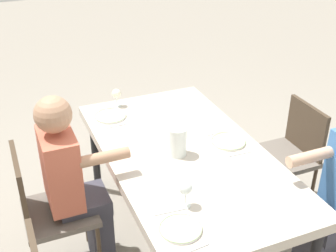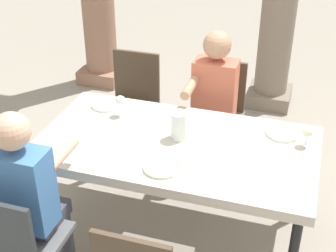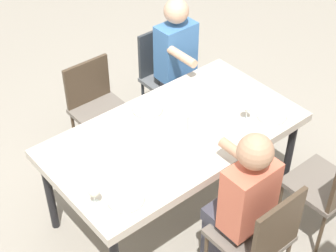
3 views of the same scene
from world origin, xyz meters
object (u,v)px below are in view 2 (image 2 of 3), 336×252
chair_west_north (133,99)px  chair_west_south (17,242)px  chair_mid_north (217,110)px  plate_2 (283,133)px  plate_1 (161,168)px  water_pitcher (180,127)px  plate_0 (106,105)px  wine_glass_2 (308,132)px  wine_glass_0 (120,101)px  diner_man_white (212,105)px  dining_table (176,150)px  diner_woman_green (31,198)px

chair_west_north → chair_west_south: (0.00, -1.84, -0.00)m
chair_mid_north → plate_2: bearing=-46.1°
plate_1 → water_pitcher: bearing=88.8°
plate_0 → wine_glass_2: (1.47, -0.11, 0.09)m
wine_glass_0 → plate_2: size_ratio=0.68×
plate_1 → water_pitcher: 0.38m
diner_man_white → wine_glass_0: size_ratio=8.05×
plate_0 → plate_2: (1.31, -0.01, -0.00)m
chair_mid_north → water_pitcher: size_ratio=4.90×
dining_table → chair_west_south: (-0.68, -0.92, -0.18)m
diner_woman_green → wine_glass_2: 1.77m
dining_table → plate_2: (0.66, 0.32, 0.07)m
water_pitcher → diner_woman_green: bearing=-131.0°
plate_0 → wine_glass_2: wine_glass_2 is taller
plate_2 → water_pitcher: size_ratio=1.22×
diner_man_white → wine_glass_2: bearing=-34.7°
dining_table → plate_0: plate_0 is taller
dining_table → wine_glass_0: bearing=154.8°
water_pitcher → plate_1: bearing=-91.2°
chair_west_north → water_pitcher: bearing=-51.7°
chair_west_north → chair_west_south: chair_west_north is taller
chair_west_north → plate_2: 1.49m
dining_table → diner_woman_green: size_ratio=1.43×
diner_woman_green → water_pitcher: size_ratio=6.70×
chair_mid_north → diner_woman_green: bearing=-114.6°
chair_west_south → wine_glass_2: size_ratio=6.28×
dining_table → plate_1: size_ratio=7.95×
chair_mid_north → wine_glass_2: 1.07m
chair_mid_north → plate_1: 1.26m
wine_glass_0 → plate_0: bearing=148.6°
plate_2 → diner_woman_green: bearing=-142.2°
water_pitcher → diner_man_white: bearing=83.9°
plate_1 → wine_glass_2: (0.82, 0.53, 0.09)m
chair_west_south → chair_mid_north: chair_mid_north is taller
chair_west_south → diner_man_white: 1.82m
dining_table → plate_2: 0.74m
chair_mid_north → plate_0: chair_mid_north is taller
plate_2 → chair_west_north: bearing=155.6°
chair_west_north → chair_west_south: size_ratio=1.03×
chair_mid_north → wine_glass_0: 0.95m
diner_man_white → plate_0: 0.84m
diner_man_white → chair_west_north: bearing=165.6°
chair_west_north → plate_0: size_ratio=4.20×
plate_0 → plate_1: size_ratio=0.96×
chair_west_south → diner_woman_green: 0.26m
diner_man_white → plate_2: (0.58, -0.41, 0.09)m
chair_west_south → plate_0: size_ratio=4.10×
chair_west_north → wine_glass_0: (0.19, -0.69, 0.36)m
diner_man_white → water_pitcher: size_ratio=6.64×
dining_table → chair_west_north: chair_west_north is taller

